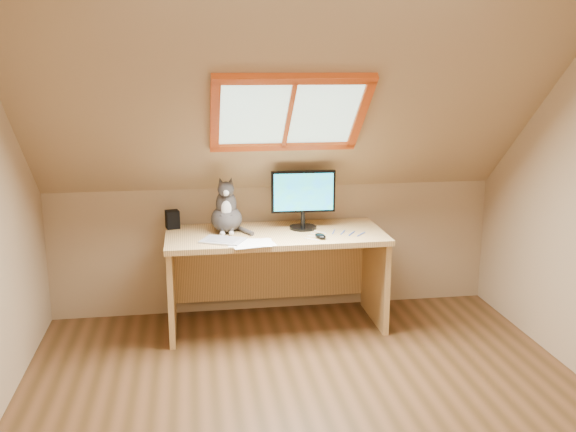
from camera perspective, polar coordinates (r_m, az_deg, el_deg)
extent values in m
plane|color=brown|center=(3.74, 2.69, -17.89)|extent=(3.50, 3.50, 0.00)
cube|color=tan|center=(1.69, 15.34, -13.18)|extent=(3.50, 0.02, 2.40)
cube|color=tan|center=(5.12, -1.15, -2.88)|extent=(3.50, 0.02, 1.00)
cube|color=tan|center=(4.16, 0.23, 10.12)|extent=(3.50, 1.56, 1.41)
cube|color=#B2E0CC|center=(4.24, 0.06, 9.23)|extent=(0.90, 0.53, 0.48)
cube|color=#D45114|center=(4.24, 0.06, 9.23)|extent=(1.02, 0.64, 0.59)
cube|color=#E2B36B|center=(4.71, -1.11, -1.73)|extent=(1.60, 0.70, 0.04)
cube|color=#E2B36B|center=(4.78, -10.31, -6.29)|extent=(0.04, 0.63, 0.69)
cube|color=#E2B36B|center=(4.97, 7.76, -5.40)|extent=(0.04, 0.63, 0.69)
cube|color=#E2B36B|center=(5.12, -1.58, -4.73)|extent=(1.50, 0.03, 0.48)
cylinder|color=black|center=(4.82, 1.34, -1.02)|extent=(0.20, 0.20, 0.02)
cylinder|color=black|center=(4.80, 1.34, -0.28)|extent=(0.03, 0.03, 0.11)
cube|color=black|center=(4.75, 1.36, 2.20)|extent=(0.48, 0.05, 0.31)
cube|color=blue|center=(4.73, 1.40, 2.14)|extent=(0.44, 0.02, 0.28)
ellipsoid|color=#443E3C|center=(4.73, -5.49, -0.23)|extent=(0.24, 0.29, 0.20)
ellipsoid|color=#443E3C|center=(4.69, -5.52, 1.07)|extent=(0.16, 0.16, 0.21)
ellipsoid|color=silver|center=(4.63, -5.50, 0.63)|extent=(0.07, 0.04, 0.12)
ellipsoid|color=#443E3C|center=(4.62, -5.55, 2.39)|extent=(0.12, 0.11, 0.11)
sphere|color=silver|center=(4.57, -5.53, 2.04)|extent=(0.04, 0.04, 0.04)
cone|color=#443E3C|center=(4.63, -6.02, 3.09)|extent=(0.06, 0.06, 0.07)
cone|color=#443E3C|center=(4.63, -5.11, 3.11)|extent=(0.06, 0.06, 0.07)
cube|color=black|center=(4.89, -10.24, -0.30)|extent=(0.11, 0.11, 0.14)
cube|color=#B2B2B7|center=(4.50, -5.81, -2.18)|extent=(0.35, 0.31, 0.01)
ellipsoid|color=black|center=(4.55, 2.90, -1.79)|extent=(0.10, 0.13, 0.04)
cube|color=white|center=(4.43, -3.13, -2.44)|extent=(0.33, 0.27, 0.00)
cube|color=white|center=(4.43, -3.13, -2.42)|extent=(0.32, 0.24, 0.00)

